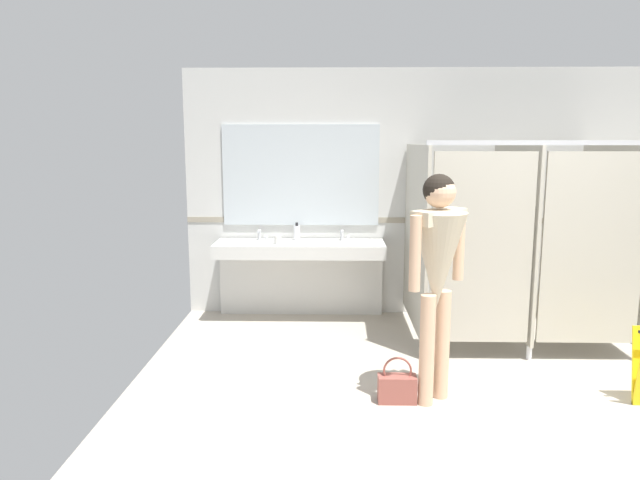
% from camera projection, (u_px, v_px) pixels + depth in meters
% --- Properties ---
extents(ground_plane, '(6.35, 5.72, 0.10)m').
position_uv_depth(ground_plane, '(559.00, 428.00, 4.01)').
color(ground_plane, '#B2A899').
extents(wall_back, '(6.35, 0.12, 2.67)m').
position_uv_depth(wall_back, '(476.00, 194.00, 6.36)').
color(wall_back, silver).
rests_on(wall_back, ground_plane).
extents(wall_back_tile_band, '(6.35, 0.01, 0.06)m').
position_uv_depth(wall_back_tile_band, '(476.00, 220.00, 6.34)').
color(wall_back_tile_band, '#9E937F').
rests_on(wall_back_tile_band, wall_back).
extents(vanity_counter, '(1.79, 0.53, 0.96)m').
position_uv_depth(vanity_counter, '(300.00, 262.00, 6.27)').
color(vanity_counter, silver).
rests_on(vanity_counter, ground_plane).
extents(mirror_panel, '(1.69, 0.02, 1.09)m').
position_uv_depth(mirror_panel, '(301.00, 175.00, 6.29)').
color(mirror_panel, silver).
rests_on(mirror_panel, wall_back).
extents(bathroom_stalls, '(1.93, 1.43, 1.91)m').
position_uv_depth(bathroom_stalls, '(519.00, 239.00, 5.43)').
color(bathroom_stalls, '#B2AD9E').
rests_on(bathroom_stalls, ground_plane).
extents(person_standing, '(0.57, 0.57, 1.68)m').
position_uv_depth(person_standing, '(438.00, 260.00, 4.15)').
color(person_standing, '#DBAD89').
rests_on(person_standing, ground_plane).
extents(handbag, '(0.28, 0.13, 0.35)m').
position_uv_depth(handbag, '(397.00, 387.00, 4.28)').
color(handbag, '#934C42').
rests_on(handbag, ground_plane).
extents(soap_dispenser, '(0.07, 0.07, 0.19)m').
position_uv_depth(soap_dispenser, '(297.00, 232.00, 6.29)').
color(soap_dispenser, white).
rests_on(soap_dispenser, vanity_counter).
extents(paper_cup, '(0.07, 0.07, 0.10)m').
position_uv_depth(paper_cup, '(278.00, 240.00, 6.02)').
color(paper_cup, white).
rests_on(paper_cup, vanity_counter).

